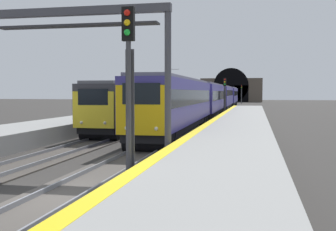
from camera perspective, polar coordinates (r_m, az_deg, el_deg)
ground_plane at (r=13.22m, az=-14.37°, el=-10.88°), size 320.00×320.00×0.00m
platform_right at (r=11.87m, az=5.39°, el=-9.86°), size 112.00×4.37×1.03m
platform_right_edge_strip at (r=12.13m, az=-3.78°, el=-7.06°), size 112.00×0.50×0.01m
track_main_line at (r=13.21m, az=-14.38°, el=-10.71°), size 160.00×2.68×0.21m
train_main_approaching at (r=61.84m, az=6.54°, el=2.45°), size 83.06×2.98×4.20m
train_adjacent_platform at (r=55.03m, az=1.45°, el=2.21°), size 58.97×2.97×4.82m
railway_signal_near at (r=13.31m, az=-5.33°, el=4.49°), size 0.39×0.38×5.83m
railway_signal_mid at (r=54.14m, az=7.68°, el=3.00°), size 0.39×0.38×4.97m
railway_signal_far at (r=116.24m, az=9.91°, el=3.10°), size 0.39×0.38×5.04m
overhead_signal_gantry at (r=19.27m, az=-12.31°, el=9.18°), size 0.70×8.56×6.91m
tunnel_portal at (r=135.07m, az=8.53°, el=3.43°), size 2.29×19.41×10.87m
catenary_mast_near at (r=84.78m, az=0.34°, el=3.93°), size 0.22×1.84×8.32m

